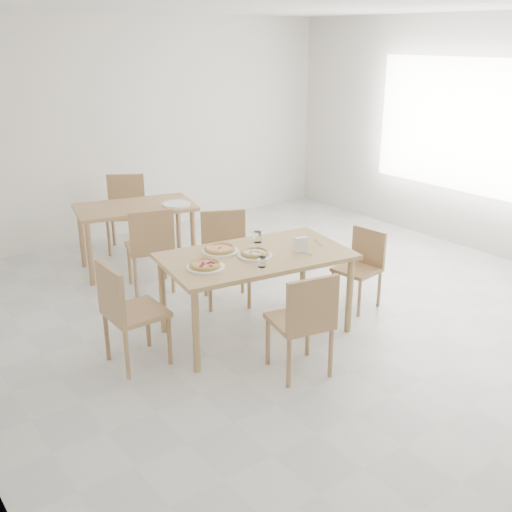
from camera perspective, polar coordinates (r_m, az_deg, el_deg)
room at (r=7.71m, az=21.07°, el=11.23°), size 7.28×7.00×7.00m
main_table at (r=5.22m, az=-0.00°, el=-0.59°), size 1.74×1.16×0.75m
chair_south at (r=4.62m, az=4.66°, el=-5.88°), size 0.51×0.51×0.87m
chair_north at (r=5.97m, az=-2.95°, el=0.55°), size 0.60×0.60×0.90m
chair_west at (r=4.85m, az=-12.30°, el=-4.83°), size 0.44×0.44×0.89m
chair_east at (r=5.95m, az=10.04°, el=-0.61°), size 0.43×0.43×0.77m
plate_margherita at (r=5.25m, az=-3.45°, el=0.47°), size 0.32×0.32×0.02m
plate_mushroom at (r=5.14m, az=-0.10°, el=0.06°), size 0.30×0.30×0.02m
plate_pepperoni at (r=4.89m, az=-4.84°, el=-1.08°), size 0.32×0.32×0.02m
pizza_margherita at (r=5.24m, az=-3.46°, el=0.70°), size 0.29×0.29×0.03m
pizza_mushroom at (r=5.13m, az=-0.10°, el=0.30°), size 0.26×0.26×0.03m
pizza_pepperoni at (r=4.88m, az=-4.85°, el=-0.82°), size 0.31×0.31×0.03m
tumbler_a at (r=5.48m, az=0.13°, el=1.83°), size 0.08×0.08×0.10m
tumbler_b at (r=4.89m, az=0.54°, el=-0.58°), size 0.06×0.06×0.09m
napkin_holder at (r=5.24m, az=4.30°, el=1.04°), size 0.13×0.09×0.13m
fork_a at (r=5.23m, az=4.84°, el=0.27°), size 0.02×0.16×0.01m
fork_b at (r=5.49m, az=5.92°, el=1.23°), size 0.08×0.18×0.01m
second_table at (r=6.87m, az=-11.41°, el=3.93°), size 1.43×1.02×0.75m
chair_back_s at (r=6.24m, az=-10.01°, el=1.17°), size 0.56×0.56×0.91m
chair_back_n at (r=7.62m, az=-12.27°, el=4.58°), size 0.63×0.63×0.92m
plate_empty at (r=6.79m, az=-7.58°, el=4.93°), size 0.32×0.32×0.02m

